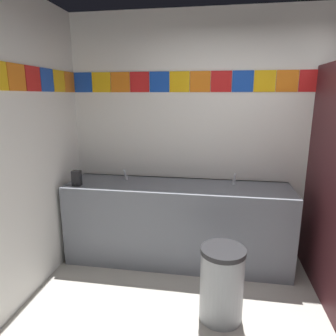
% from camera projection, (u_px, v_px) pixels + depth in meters
% --- Properties ---
extents(wall_back, '(4.43, 0.09, 2.68)m').
position_uv_depth(wall_back, '(271.00, 139.00, 3.25)').
color(wall_back, white).
rests_on(wall_back, ground_plane).
extents(vanity_counter, '(2.38, 0.61, 0.87)m').
position_uv_depth(vanity_counter, '(177.00, 222.00, 3.28)').
color(vanity_counter, slate).
rests_on(vanity_counter, ground_plane).
extents(faucet_left, '(0.04, 0.10, 0.14)m').
position_uv_depth(faucet_left, '(126.00, 176.00, 3.35)').
color(faucet_left, silver).
rests_on(faucet_left, vanity_counter).
extents(faucet_right, '(0.04, 0.10, 0.14)m').
position_uv_depth(faucet_right, '(234.00, 180.00, 3.16)').
color(faucet_right, silver).
rests_on(faucet_right, vanity_counter).
extents(soap_dispenser, '(0.09, 0.09, 0.16)m').
position_uv_depth(soap_dispenser, '(77.00, 178.00, 3.15)').
color(soap_dispenser, black).
rests_on(soap_dispenser, vanity_counter).
extents(trash_bin, '(0.36, 0.36, 0.63)m').
position_uv_depth(trash_bin, '(222.00, 283.00, 2.43)').
color(trash_bin, '#999EA3').
rests_on(trash_bin, ground_plane).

